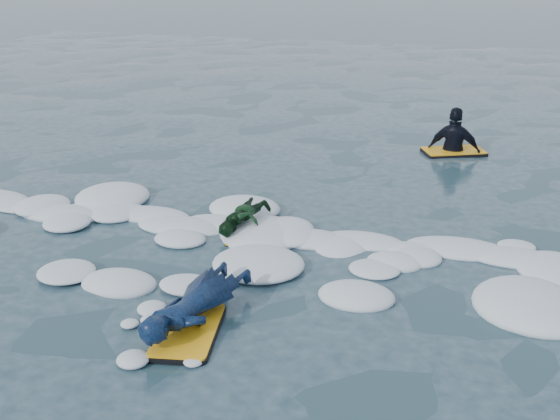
{
  "coord_description": "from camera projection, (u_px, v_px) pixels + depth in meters",
  "views": [
    {
      "loc": [
        3.16,
        -7.42,
        4.01
      ],
      "look_at": [
        0.71,
        1.6,
        0.34
      ],
      "focal_mm": 45.0,
      "sensor_mm": 36.0,
      "label": 1
    }
  ],
  "objects": [
    {
      "name": "prone_child_unit",
      "position": [
        244.0,
        220.0,
        10.03
      ],
      "size": [
        0.75,
        1.17,
        0.41
      ],
      "rotation": [
        0.0,
        0.0,
        1.83
      ],
      "color": "black",
      "rests_on": "ground"
    },
    {
      "name": "waiting_rider_unit",
      "position": [
        454.0,
        152.0,
        13.76
      ],
      "size": [
        1.35,
        1.07,
        1.78
      ],
      "rotation": [
        0.0,
        0.0,
        0.41
      ],
      "color": "black",
      "rests_on": "ground"
    },
    {
      "name": "foam_band",
      "position": [
        220.0,
        242.0,
        9.83
      ],
      "size": [
        12.0,
        3.1,
        0.3
      ],
      "primitive_type": null,
      "color": "white",
      "rests_on": "ground"
    },
    {
      "name": "prone_woman_unit",
      "position": [
        195.0,
        306.0,
        7.65
      ],
      "size": [
        1.01,
        1.84,
        0.46
      ],
      "rotation": [
        0.0,
        0.0,
        1.73
      ],
      "color": "black",
      "rests_on": "ground"
    },
    {
      "name": "ground",
      "position": [
        193.0,
        274.0,
        8.9
      ],
      "size": [
        120.0,
        120.0,
        0.0
      ],
      "primitive_type": "plane",
      "color": "#1B3941",
      "rests_on": "ground"
    }
  ]
}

